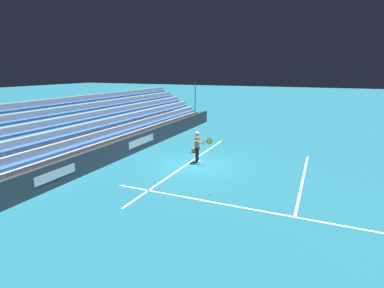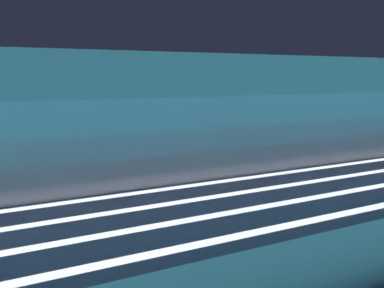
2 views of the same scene
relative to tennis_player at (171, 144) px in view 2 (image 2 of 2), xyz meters
name	(u,v)px [view 2 (image 2 of 2)]	position (x,y,z in m)	size (l,w,h in m)	color
ground_plane	(182,169)	(0.45, 0.10, -0.89)	(160.00, 160.00, 0.00)	#1E6B7F
court_baseline_white	(189,171)	(0.45, -0.40, -0.89)	(12.00, 0.10, 0.01)	white
court_sideline_white	(220,144)	(4.56, 4.10, -0.89)	(0.10, 12.00, 0.01)	white
court_service_line_white	(124,147)	(0.45, 5.60, -0.89)	(8.22, 0.10, 0.01)	white
back_wall_sponsor_board	(267,179)	(0.45, -4.40, -0.34)	(26.30, 0.25, 1.10)	#2D333D
bleacher_stand	(351,193)	(0.45, -7.03, -0.10)	(24.99, 4.00, 3.85)	#9EA3A8
tennis_player	(171,144)	(0.00, 0.00, 0.00)	(0.59, 1.05, 1.71)	black
ball_box_cardboard	(128,179)	(-1.92, -0.95, -0.76)	(0.40, 0.30, 0.26)	#A87F51
tennis_ball_by_box	(232,151)	(3.91, 2.18, -0.86)	(0.07, 0.07, 0.07)	#CCE533
tennis_ball_far_left	(70,170)	(-2.97, 1.57, -0.86)	(0.07, 0.07, 0.07)	#CCE533
tennis_ball_on_baseline	(63,184)	(-3.62, -0.22, -0.86)	(0.07, 0.07, 0.07)	#CCE533
tennis_ball_toward_net	(193,177)	(0.07, -1.29, -0.86)	(0.07, 0.07, 0.07)	#CCE533
tennis_ball_midcourt	(270,172)	(2.65, -1.86, -0.86)	(0.07, 0.07, 0.07)	#CCE533
tennis_ball_stray_back	(146,165)	(-0.39, 1.21, -0.86)	(0.07, 0.07, 0.07)	#CCE533
tennis_ball_far_right	(296,162)	(4.55, -0.99, -0.86)	(0.07, 0.07, 0.07)	#CCE533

